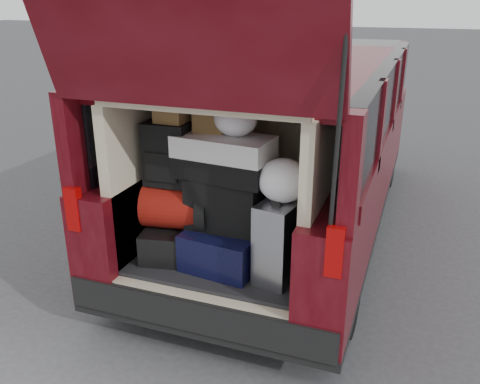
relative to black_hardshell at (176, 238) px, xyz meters
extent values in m
plane|color=#39393B|center=(0.38, -0.17, -0.66)|extent=(80.00, 80.00, 0.00)
cylinder|color=black|center=(-0.44, 0.23, -0.34)|extent=(0.24, 0.64, 0.64)
cylinder|color=black|center=(1.20, 0.23, -0.34)|extent=(0.24, 0.64, 0.64)
cylinder|color=black|center=(-0.44, 3.53, -0.34)|extent=(0.24, 0.64, 0.64)
cylinder|color=black|center=(1.20, 3.53, -0.34)|extent=(0.24, 0.64, 0.64)
cube|color=black|center=(0.38, 1.91, -0.40)|extent=(1.90, 4.85, 0.08)
cube|color=#47050A|center=(-0.41, 1.91, 0.04)|extent=(0.33, 4.85, 0.80)
cube|color=#47050A|center=(1.16, 1.91, 0.04)|extent=(0.33, 4.85, 0.80)
cube|color=#47050A|center=(0.38, 1.91, 1.07)|extent=(1.82, 4.46, 0.10)
cube|color=black|center=(-0.50, 1.81, 0.78)|extent=(0.12, 4.25, 0.68)
cube|color=black|center=(1.26, 1.81, 0.78)|extent=(0.12, 4.25, 0.68)
cube|color=black|center=(0.38, -0.46, -0.26)|extent=(1.86, 0.16, 0.22)
cube|color=#990505|center=(-0.48, -0.50, 0.36)|extent=(0.10, 0.06, 0.30)
cube|color=#990505|center=(1.24, -0.50, 0.36)|extent=(0.10, 0.06, 0.30)
cube|color=black|center=(0.38, 0.11, -0.14)|extent=(1.24, 1.05, 0.06)
cube|color=beige|center=(-0.28, 0.11, 0.46)|extent=(0.08, 1.05, 1.15)
cube|color=beige|center=(1.04, 0.11, 0.46)|extent=(0.08, 1.05, 1.15)
cube|color=beige|center=(0.38, 0.66, 0.46)|extent=(1.34, 0.06, 1.15)
cube|color=beige|center=(0.38, 0.11, 1.07)|extent=(1.34, 1.05, 0.06)
cube|color=#47050A|center=(0.38, -0.63, 1.60)|extent=(1.75, 0.38, 1.02)
cylinder|color=black|center=(1.22, -0.57, 0.99)|extent=(0.02, 0.90, 0.76)
cube|color=black|center=(0.38, 0.11, -0.39)|extent=(1.24, 1.05, 0.55)
cube|color=black|center=(0.00, 0.00, 0.00)|extent=(0.51, 0.63, 0.22)
cube|color=black|center=(0.42, 0.01, 0.02)|extent=(0.57, 0.67, 0.27)
cube|color=white|center=(0.82, -0.10, 0.17)|extent=(0.30, 0.41, 0.55)
cube|color=maroon|center=(0.04, -0.04, 0.27)|extent=(0.53, 0.39, 0.32)
cube|color=black|center=(0.39, -0.01, 0.34)|extent=(0.50, 0.30, 0.36)
cube|color=black|center=(-0.02, -0.03, 0.65)|extent=(0.32, 0.20, 0.44)
cube|color=white|center=(0.38, 0.00, 0.66)|extent=(0.68, 0.40, 0.29)
cube|color=brown|center=(0.01, 0.00, 0.96)|extent=(0.21, 0.17, 0.18)
cube|color=brown|center=(0.26, 0.09, 0.91)|extent=(0.23, 0.19, 0.21)
ellipsoid|color=white|center=(0.46, 0.03, 0.92)|extent=(0.30, 0.28, 0.23)
ellipsoid|color=white|center=(0.82, -0.09, 0.58)|extent=(0.35, 0.33, 0.28)
camera|label=1|loc=(1.61, -3.00, 1.67)|focal=38.00mm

